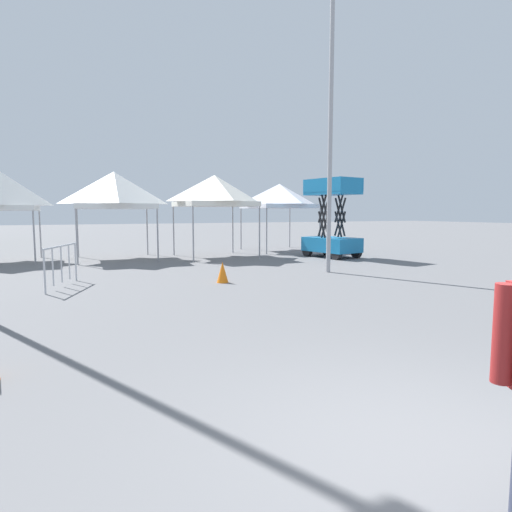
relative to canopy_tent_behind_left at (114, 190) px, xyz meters
name	(u,v)px	position (x,y,z in m)	size (l,w,h in m)	color
ground_plane	(429,458)	(0.39, -15.84, -2.78)	(140.00, 140.00, 0.00)	slate
canopy_tent_behind_left	(114,190)	(0.00, 0.00, 0.00)	(3.19, 3.19, 3.52)	#9E9EA3
canopy_tent_behind_center	(215,191)	(3.97, -0.80, 0.03)	(3.03, 3.03, 3.47)	#9E9EA3
canopy_tent_far_right	(279,196)	(7.92, 0.80, -0.08)	(3.08, 3.08, 3.30)	#9E9EA3
scissor_lift	(332,233)	(8.42, -3.00, -1.73)	(1.80, 2.52, 3.30)	black
light_pole_near_lift	(331,96)	(5.65, -6.80, 2.68)	(0.36, 0.36, 9.76)	#9E9EA3
crowd_barrier_near_person	(61,258)	(-2.10, -6.21, -2.02)	(0.83, 1.97, 1.08)	#B7BABF
traffic_cone_lot_center	(223,272)	(1.87, -7.29, -2.49)	(0.32, 0.32, 0.57)	orange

